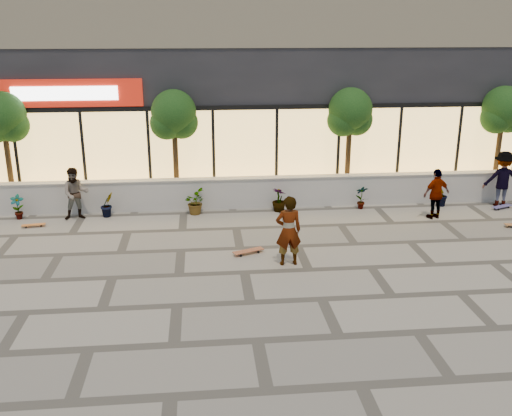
{
  "coord_description": "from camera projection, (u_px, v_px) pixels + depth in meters",
  "views": [
    {
      "loc": [
        -2.63,
        -11.46,
        5.93
      ],
      "look_at": [
        -1.22,
        2.85,
        1.3
      ],
      "focal_mm": 40.0,
      "sensor_mm": 36.0,
      "label": 1
    }
  ],
  "objects": [
    {
      "name": "skateboard_left",
      "position": [
        34.0,
        225.0,
        17.51
      ],
      "size": [
        0.72,
        0.29,
        0.08
      ],
      "rotation": [
        0.0,
        0.0,
        0.16
      ],
      "color": "orange",
      "rests_on": "ground"
    },
    {
      "name": "skater_center",
      "position": [
        288.0,
        231.0,
        14.53
      ],
      "size": [
        0.7,
        0.49,
        1.85
      ],
      "primitive_type": "imported",
      "rotation": [
        0.0,
        0.0,
        3.22
      ],
      "color": "silver",
      "rests_on": "ground"
    },
    {
      "name": "tree_east",
      "position": [
        503.0,
        113.0,
        20.05
      ],
      "size": [
        1.6,
        1.5,
        3.92
      ],
      "color": "#432F17",
      "rests_on": "ground"
    },
    {
      "name": "shrub_a",
      "position": [
        18.0,
        207.0,
        18.12
      ],
      "size": [
        0.43,
        0.29,
        0.81
      ],
      "primitive_type": "imported",
      "color": "#123B13",
      "rests_on": "ground"
    },
    {
      "name": "tree_west",
      "position": [
        3.0,
        120.0,
        18.46
      ],
      "size": [
        1.6,
        1.5,
        3.92
      ],
      "color": "#432F17",
      "rests_on": "ground"
    },
    {
      "name": "skater_right_far",
      "position": [
        502.0,
        179.0,
        19.3
      ],
      "size": [
        1.34,
        0.93,
        1.9
      ],
      "primitive_type": "imported",
      "rotation": [
        0.0,
        0.0,
        2.95
      ],
      "color": "maroon",
      "rests_on": "ground"
    },
    {
      "name": "skater_left",
      "position": [
        76.0,
        194.0,
        18.02
      ],
      "size": [
        0.93,
        0.79,
        1.68
      ],
      "primitive_type": "imported",
      "rotation": [
        0.0,
        0.0,
        0.2
      ],
      "color": "#9A8763",
      "rests_on": "ground"
    },
    {
      "name": "shrub_c",
      "position": [
        194.0,
        202.0,
        18.64
      ],
      "size": [
        0.68,
        0.77,
        0.81
      ],
      "primitive_type": "imported",
      "rotation": [
        0.0,
        0.0,
        1.64
      ],
      "color": "#123B13",
      "rests_on": "ground"
    },
    {
      "name": "skateboard_right_far",
      "position": [
        502.0,
        206.0,
        19.25
      ],
      "size": [
        0.83,
        0.5,
        0.1
      ],
      "rotation": [
        0.0,
        0.0,
        0.4
      ],
      "color": "#504986",
      "rests_on": "ground"
    },
    {
      "name": "shrub_d",
      "position": [
        279.0,
        200.0,
        18.9
      ],
      "size": [
        0.64,
        0.64,
        0.81
      ],
      "primitive_type": "imported",
      "rotation": [
        0.0,
        0.0,
        2.46
      ],
      "color": "#123B13",
      "rests_on": "ground"
    },
    {
      "name": "skateboard_center",
      "position": [
        248.0,
        251.0,
        15.44
      ],
      "size": [
        0.89,
        0.53,
        0.1
      ],
      "rotation": [
        0.0,
        0.0,
        0.39
      ],
      "color": "brown",
      "rests_on": "ground"
    },
    {
      "name": "shrub_f",
      "position": [
        442.0,
        195.0,
        19.42
      ],
      "size": [
        0.55,
        0.57,
        0.81
      ],
      "primitive_type": "imported",
      "rotation": [
        0.0,
        0.0,
        4.1
      ],
      "color": "#123B13",
      "rests_on": "ground"
    },
    {
      "name": "shrub_e",
      "position": [
        361.0,
        197.0,
        19.16
      ],
      "size": [
        0.46,
        0.35,
        0.81
      ],
      "primitive_type": "imported",
      "rotation": [
        0.0,
        0.0,
        3.28
      ],
      "color": "#123B13",
      "rests_on": "ground"
    },
    {
      "name": "planter_wall",
      "position": [
        280.0,
        191.0,
        19.39
      ],
      "size": [
        22.0,
        0.42,
        1.04
      ],
      "color": "silver",
      "rests_on": "ground"
    },
    {
      "name": "tree_mideast",
      "position": [
        350.0,
        115.0,
        19.53
      ],
      "size": [
        1.6,
        1.5,
        3.92
      ],
      "color": "#432F17",
      "rests_on": "ground"
    },
    {
      "name": "tree_midwest",
      "position": [
        174.0,
        118.0,
        18.98
      ],
      "size": [
        1.6,
        1.5,
        3.92
      ],
      "color": "#432F17",
      "rests_on": "ground"
    },
    {
      "name": "ground",
      "position": [
        322.0,
        299.0,
        12.92
      ],
      "size": [
        80.0,
        80.0,
        0.0
      ],
      "primitive_type": "plane",
      "color": "#9E9889",
      "rests_on": "ground"
    },
    {
      "name": "skater_right_near",
      "position": [
        436.0,
        194.0,
        18.09
      ],
      "size": [
        1.03,
        0.66,
        1.63
      ],
      "primitive_type": "imported",
      "rotation": [
        0.0,
        0.0,
        3.44
      ],
      "color": "white",
      "rests_on": "ground"
    },
    {
      "name": "retail_building",
      "position": [
        263.0,
        68.0,
        23.45
      ],
      "size": [
        24.0,
        9.17,
        8.5
      ],
      "color": "black",
      "rests_on": "ground"
    },
    {
      "name": "shrub_b",
      "position": [
        107.0,
        204.0,
        18.38
      ],
      "size": [
        0.57,
        0.57,
        0.81
      ],
      "primitive_type": "imported",
      "rotation": [
        0.0,
        0.0,
        0.82
      ],
      "color": "#123B13",
      "rests_on": "ground"
    }
  ]
}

